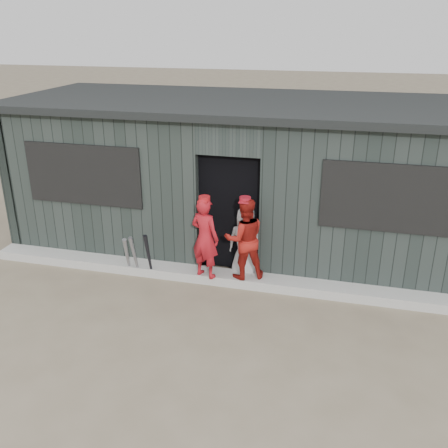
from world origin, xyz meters
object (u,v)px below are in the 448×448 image
(dugout, at_px, (247,175))
(bat_mid, at_px, (135,256))
(bat_right, at_px, (149,256))
(player_red_left, at_px, (205,238))
(bat_left, at_px, (127,256))
(player_grey_back, at_px, (245,243))
(player_red_right, at_px, (244,239))

(dugout, bearing_deg, bat_mid, -127.42)
(bat_right, bearing_deg, player_red_left, 2.83)
(bat_right, relative_size, player_red_left, 0.61)
(bat_left, distance_m, player_grey_back, 1.91)
(player_red_left, xyz_separation_m, player_grey_back, (0.55, 0.39, -0.20))
(bat_left, bearing_deg, player_red_left, 2.58)
(bat_mid, xyz_separation_m, player_red_left, (1.17, 0.04, 0.43))
(bat_right, distance_m, dugout, 2.39)
(bat_mid, bearing_deg, bat_right, -0.32)
(player_red_left, relative_size, player_grey_back, 1.08)
(bat_mid, xyz_separation_m, player_red_right, (1.76, 0.17, 0.43))
(player_red_right, bearing_deg, bat_left, -18.21)
(bat_mid, bearing_deg, bat_left, -173.59)
(bat_right, bearing_deg, bat_mid, 179.68)
(bat_left, bearing_deg, bat_mid, 6.41)
(bat_right, height_order, dugout, dugout)
(bat_left, xyz_separation_m, dugout, (1.56, 1.89, 0.93))
(bat_mid, xyz_separation_m, dugout, (1.43, 1.87, 0.92))
(player_grey_back, bearing_deg, bat_left, 19.80)
(player_red_left, relative_size, dugout, 0.16)
(bat_right, distance_m, player_grey_back, 1.55)
(bat_mid, distance_m, dugout, 2.53)
(bat_left, xyz_separation_m, bat_right, (0.37, 0.01, 0.04))
(bat_right, height_order, player_grey_back, player_grey_back)
(player_red_right, xyz_separation_m, dugout, (-0.32, 1.71, 0.49))
(bat_left, distance_m, bat_mid, 0.12)
(bat_mid, bearing_deg, dugout, 52.58)
(player_red_right, bearing_deg, bat_right, -17.35)
(player_red_right, relative_size, dugout, 0.15)
(player_red_left, distance_m, player_grey_back, 0.70)
(player_grey_back, relative_size, dugout, 0.14)
(player_grey_back, distance_m, dugout, 1.62)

